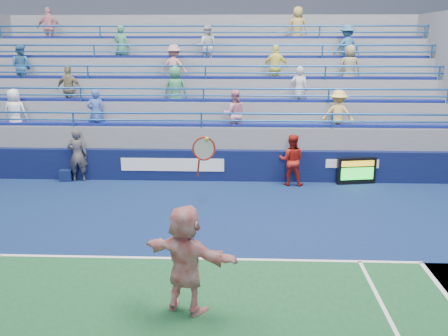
{
  "coord_description": "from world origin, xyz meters",
  "views": [
    {
      "loc": [
        1.49,
        -10.37,
        4.85
      ],
      "look_at": [
        0.96,
        2.5,
        1.5
      ],
      "focal_mm": 40.0,
      "sensor_mm": 36.0,
      "label": 1
    }
  ],
  "objects_px": {
    "line_judge": "(78,155)",
    "ball_girl": "(291,160)",
    "judge_chair": "(66,174)",
    "tennis_player": "(186,259)",
    "serve_speed_board": "(356,171)"
  },
  "relations": [
    {
      "from": "serve_speed_board",
      "to": "judge_chair",
      "type": "bearing_deg",
      "value": 179.93
    },
    {
      "from": "judge_chair",
      "to": "ball_girl",
      "type": "distance_m",
      "value": 7.86
    },
    {
      "from": "serve_speed_board",
      "to": "tennis_player",
      "type": "distance_m",
      "value": 9.74
    },
    {
      "from": "serve_speed_board",
      "to": "ball_girl",
      "type": "distance_m",
      "value": 2.29
    },
    {
      "from": "line_judge",
      "to": "tennis_player",
      "type": "bearing_deg",
      "value": 114.19
    },
    {
      "from": "ball_girl",
      "to": "tennis_player",
      "type": "bearing_deg",
      "value": 79.95
    },
    {
      "from": "tennis_player",
      "to": "line_judge",
      "type": "relative_size",
      "value": 1.75
    },
    {
      "from": "serve_speed_board",
      "to": "tennis_player",
      "type": "height_order",
      "value": "tennis_player"
    },
    {
      "from": "ball_girl",
      "to": "line_judge",
      "type": "bearing_deg",
      "value": 6.11
    },
    {
      "from": "judge_chair",
      "to": "tennis_player",
      "type": "height_order",
      "value": "tennis_player"
    },
    {
      "from": "tennis_player",
      "to": "serve_speed_board",
      "type": "bearing_deg",
      "value": 59.92
    },
    {
      "from": "tennis_player",
      "to": "line_judge",
      "type": "bearing_deg",
      "value": 119.42
    },
    {
      "from": "judge_chair",
      "to": "tennis_player",
      "type": "bearing_deg",
      "value": -58.32
    },
    {
      "from": "judge_chair",
      "to": "line_judge",
      "type": "height_order",
      "value": "line_judge"
    },
    {
      "from": "line_judge",
      "to": "ball_girl",
      "type": "bearing_deg",
      "value": 173.19
    }
  ]
}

